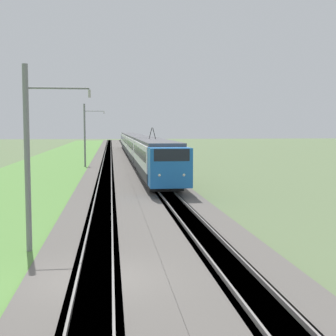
# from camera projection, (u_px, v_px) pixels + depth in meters

# --- Properties ---
(ground_plane) EXTENTS (400.00, 400.00, 0.00)m
(ground_plane) POSITION_uv_depth(u_px,v_px,m) (96.00, 288.00, 14.32)
(ground_plane) COLOR #60754C
(ballast_main) EXTENTS (240.00, 4.40, 0.30)m
(ballast_main) POSITION_uv_depth(u_px,v_px,m) (107.00, 163.00, 63.76)
(ballast_main) COLOR #605B56
(ballast_main) RESTS_ON ground
(ballast_adjacent) EXTENTS (240.00, 4.40, 0.30)m
(ballast_adjacent) POSITION_uv_depth(u_px,v_px,m) (139.00, 163.00, 64.29)
(ballast_adjacent) COLOR #605B56
(ballast_adjacent) RESTS_ON ground
(track_main) EXTENTS (240.00, 1.57, 0.45)m
(track_main) POSITION_uv_depth(u_px,v_px,m) (107.00, 163.00, 63.76)
(track_main) COLOR #4C4238
(track_main) RESTS_ON ground
(track_adjacent) EXTENTS (240.00, 1.57, 0.45)m
(track_adjacent) POSITION_uv_depth(u_px,v_px,m) (139.00, 163.00, 64.29)
(track_adjacent) COLOR #4C4238
(track_adjacent) RESTS_ON ground
(grass_verge) EXTENTS (240.00, 12.38, 0.12)m
(grass_verge) POSITION_uv_depth(u_px,v_px,m) (59.00, 164.00, 62.98)
(grass_verge) COLOR #5B8E42
(grass_verge) RESTS_ON ground
(passenger_train) EXTENTS (83.90, 2.92, 4.95)m
(passenger_train) POSITION_uv_depth(u_px,v_px,m) (136.00, 145.00, 71.80)
(passenger_train) COLOR blue
(passenger_train) RESTS_ON ground
(catenary_mast_near) EXTENTS (0.22, 2.56, 7.33)m
(catenary_mast_near) POSITION_uv_depth(u_px,v_px,m) (29.00, 157.00, 17.94)
(catenary_mast_near) COLOR slate
(catenary_mast_near) RESTS_ON ground
(catenary_mast_mid) EXTENTS (0.22, 2.56, 7.91)m
(catenary_mast_mid) POSITION_uv_depth(u_px,v_px,m) (85.00, 135.00, 57.89)
(catenary_mast_mid) COLOR slate
(catenary_mast_mid) RESTS_ON ground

